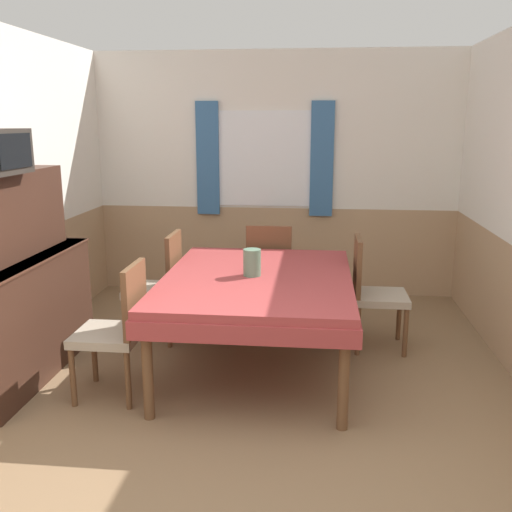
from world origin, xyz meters
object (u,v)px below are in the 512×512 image
chair_left_near (118,326)px  chair_left_far (160,283)px  vase (252,262)px  dining_table (258,288)px  chair_head_window (270,269)px  sideboard (18,292)px  chair_right_far (372,289)px

chair_left_near → chair_left_far: bearing=0.0°
vase → chair_left_far: bearing=147.9°
dining_table → chair_head_window: (-0.00, 1.12, -0.14)m
chair_head_window → sideboard: sideboard is taller
chair_left_near → chair_right_far: (1.81, 1.08, 0.00)m
dining_table → sideboard: 1.76m
chair_left_far → sideboard: (-0.84, -0.82, 0.14)m
dining_table → chair_left_far: chair_left_far is taller
vase → chair_right_far: bearing=29.8°
chair_left_far → vase: size_ratio=4.70×
dining_table → chair_left_near: size_ratio=1.97×
dining_table → chair_left_near: bearing=-149.3°
dining_table → sideboard: bearing=-170.7°
chair_right_far → sideboard: size_ratio=0.61×
dining_table → vase: bearing=-175.6°
sideboard → dining_table: bearing=9.3°
chair_left_far → sideboard: bearing=134.6°
chair_left_far → sideboard: size_ratio=0.61×
dining_table → sideboard: size_ratio=1.20×
chair_left_far → sideboard: 1.18m
chair_head_window → dining_table: bearing=-90.0°
sideboard → chair_left_near: bearing=-16.8°
vase → dining_table: bearing=4.4°
chair_left_far → vase: 1.07m
chair_left_far → chair_right_far: bearing=-90.0°
chair_left_near → chair_left_far: same height
chair_left_near → sideboard: sideboard is taller
chair_head_window → chair_left_far: (-0.91, -0.59, 0.00)m
dining_table → chair_head_window: 1.13m
sideboard → vase: bearing=9.4°
chair_head_window → chair_left_near: size_ratio=1.00×
chair_left_near → chair_right_far: same height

